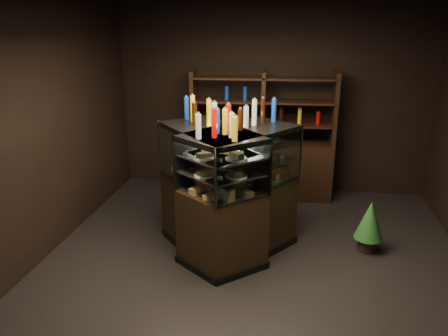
{
  "coord_description": "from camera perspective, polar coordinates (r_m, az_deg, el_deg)",
  "views": [
    {
      "loc": [
        0.4,
        -4.56,
        2.74
      ],
      "look_at": [
        -0.35,
        -0.07,
        1.18
      ],
      "focal_mm": 35.0,
      "sensor_mm": 36.0,
      "label": 1
    }
  ],
  "objects": [
    {
      "name": "back_shelving",
      "position": [
        6.96,
        4.92,
        1.03
      ],
      "size": [
        2.23,
        0.56,
        2.0
      ],
      "rotation": [
        0.0,
        0.0,
        0.07
      ],
      "color": "black",
      "rests_on": "ground"
    },
    {
      "name": "bottles_top",
      "position": [
        4.92,
        0.17,
        6.65
      ],
      "size": [
        1.13,
        1.0,
        0.3
      ],
      "color": "#0F38B2",
      "rests_on": "display_case"
    },
    {
      "name": "room_shell",
      "position": [
        4.64,
        4.44,
        8.95
      ],
      "size": [
        5.02,
        5.02,
        3.01
      ],
      "color": "black",
      "rests_on": "ground"
    },
    {
      "name": "display_case",
      "position": [
        5.3,
        0.15,
        -5.89
      ],
      "size": [
        1.79,
        1.58,
        1.56
      ],
      "rotation": [
        0.0,
        0.0,
        0.04
      ],
      "color": "black",
      "rests_on": "ground"
    },
    {
      "name": "food_display",
      "position": [
        5.06,
        0.15,
        0.65
      ],
      "size": [
        1.3,
        1.13,
        0.48
      ],
      "color": "#CD7D49",
      "rests_on": "display_case"
    },
    {
      "name": "potted_conifer",
      "position": [
        5.64,
        18.53,
        -6.37
      ],
      "size": [
        0.35,
        0.35,
        0.75
      ],
      "rotation": [
        0.0,
        0.0,
        -0.24
      ],
      "color": "black",
      "rests_on": "ground"
    },
    {
      "name": "ground",
      "position": [
        5.33,
        3.9,
        -12.06
      ],
      "size": [
        5.0,
        5.0,
        0.0
      ],
      "primitive_type": "plane",
      "color": "black",
      "rests_on": "ground"
    }
  ]
}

